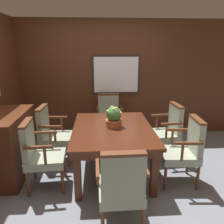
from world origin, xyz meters
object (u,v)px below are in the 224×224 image
(chair_head_near, at_px, (121,186))
(chair_head_far, at_px, (109,116))
(chair_right_near, at_px, (185,148))
(dining_table, at_px, (113,133))
(chair_right_far, at_px, (167,129))
(chair_left_near, at_px, (40,152))
(potted_plant, at_px, (114,117))
(chair_left_far, at_px, (52,132))
(sideboard_cabinet, at_px, (9,145))

(chair_head_near, xyz_separation_m, chair_head_far, (0.00, 2.35, 0.00))
(chair_right_near, bearing_deg, dining_table, -106.76)
(chair_right_far, bearing_deg, chair_left_near, -74.02)
(chair_left_near, distance_m, potted_plant, 1.16)
(dining_table, relative_size, chair_head_far, 1.58)
(chair_left_far, bearing_deg, chair_right_near, -106.67)
(chair_left_near, relative_size, chair_head_near, 1.00)
(sideboard_cabinet, bearing_deg, chair_right_far, 8.51)
(chair_left_near, xyz_separation_m, sideboard_cabinet, (-0.54, 0.35, -0.04))
(chair_left_near, bearing_deg, dining_table, -74.05)
(potted_plant, bearing_deg, dining_table, -114.10)
(dining_table, bearing_deg, chair_right_far, 21.11)
(chair_left_near, bearing_deg, chair_left_far, -5.00)
(dining_table, distance_m, sideboard_cabinet, 1.56)
(chair_head_near, bearing_deg, chair_head_far, -90.63)
(chair_head_near, relative_size, chair_right_far, 1.00)
(chair_head_far, bearing_deg, chair_left_near, -127.56)
(chair_left_near, relative_size, chair_left_far, 1.00)
(chair_left_near, height_order, chair_head_far, same)
(chair_left_near, relative_size, chair_right_far, 1.00)
(chair_head_near, xyz_separation_m, chair_left_far, (-1.00, 1.54, 0.00))
(potted_plant, xyz_separation_m, sideboard_cabinet, (-1.57, -0.04, -0.39))
(sideboard_cabinet, bearing_deg, potted_plant, 1.64)
(chair_right_near, xyz_separation_m, potted_plant, (-0.97, 0.41, 0.35))
(chair_head_far, distance_m, potted_plant, 1.20)
(chair_left_far, bearing_deg, dining_table, -106.82)
(dining_table, xyz_separation_m, potted_plant, (0.02, 0.04, 0.25))
(dining_table, height_order, chair_right_far, chair_right_far)
(chair_head_far, height_order, sideboard_cabinet, same)
(chair_right_near, distance_m, chair_right_far, 0.74)
(chair_head_far, relative_size, sideboard_cabinet, 0.89)
(chair_right_far, height_order, potted_plant, potted_plant)
(chair_left_near, distance_m, sideboard_cabinet, 0.64)
(chair_head_near, height_order, chair_right_far, same)
(potted_plant, bearing_deg, chair_right_far, 19.22)
(dining_table, distance_m, chair_left_near, 1.08)
(chair_head_far, distance_m, sideboard_cabinet, 1.97)
(potted_plant, bearing_deg, sideboard_cabinet, -178.36)
(chair_head_near, bearing_deg, chair_right_near, -141.58)
(chair_right_far, bearing_deg, chair_head_far, -134.26)
(chair_right_near, bearing_deg, chair_left_near, -86.87)
(potted_plant, bearing_deg, chair_right_near, -22.86)
(chair_head_near, bearing_deg, chair_right_far, -122.77)
(chair_left_far, bearing_deg, chair_head_far, -46.96)
(dining_table, distance_m, chair_left_far, 1.07)
(dining_table, height_order, potted_plant, potted_plant)
(chair_left_near, height_order, chair_right_near, same)
(chair_head_near, bearing_deg, dining_table, -90.22)
(chair_right_near, bearing_deg, chair_head_far, -144.28)
(chair_right_far, height_order, chair_head_far, same)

